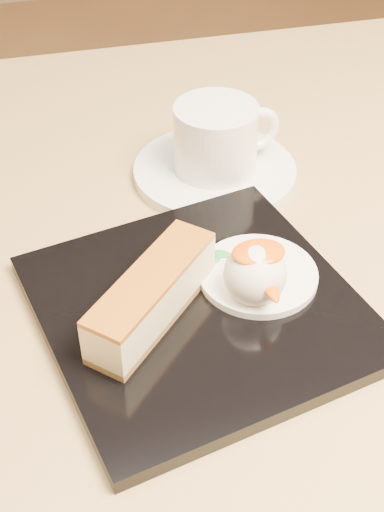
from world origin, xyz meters
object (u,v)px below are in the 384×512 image
object	(u,v)px
cheesecake	(152,296)
coffee_cup	(218,136)
table	(158,383)
saucer	(215,171)
dessert_plate	(199,308)
ice_cream_scoop	(255,274)

from	to	relation	value
cheesecake	coffee_cup	distance (m)	0.20
coffee_cup	table	bearing A→B (deg)	-136.29
saucer	coffee_cup	distance (m)	0.04
dessert_plate	saucer	world-z (taller)	dessert_plate
dessert_plate	saucer	bearing A→B (deg)	70.61
ice_cream_scoop	coffee_cup	size ratio (longest dim) A/B	0.45
cheesecake	coffee_cup	bearing A→B (deg)	15.23
table	cheesecake	distance (m)	0.20
table	coffee_cup	size ratio (longest dim) A/B	7.93
table	ice_cream_scoop	xyz separation A→B (m)	(0.06, -0.07, 0.19)
saucer	table	bearing A→B (deg)	-128.37
saucer	coffee_cup	world-z (taller)	coffee_cup
dessert_plate	coffee_cup	distance (m)	0.19
table	coffee_cup	world-z (taller)	coffee_cup
dessert_plate	ice_cream_scoop	size ratio (longest dim) A/B	4.80
dessert_plate	coffee_cup	bearing A→B (deg)	70.07
table	saucer	bearing A→B (deg)	51.63
table	saucer	distance (m)	0.21
table	dessert_plate	size ratio (longest dim) A/B	3.64
dessert_plate	coffee_cup	size ratio (longest dim) A/B	2.18
ice_cream_scoop	cheesecake	bearing A→B (deg)	180.00
saucer	cheesecake	bearing A→B (deg)	-118.43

